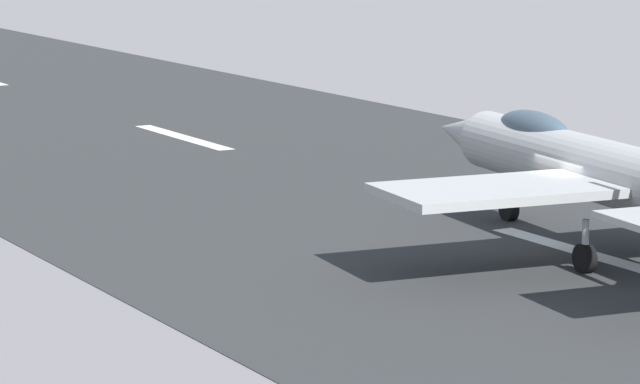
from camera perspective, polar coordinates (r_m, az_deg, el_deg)
ground_plane at (r=45.36m, az=8.63°, el=-1.96°), size 400.00×400.00×0.00m
runway_strip at (r=45.34m, az=8.64°, el=-1.95°), size 240.00×26.00×0.02m
fighter_jet at (r=44.28m, az=9.88°, el=0.80°), size 18.05×13.69×5.54m
crew_person at (r=59.87m, az=7.05°, el=1.79°), size 0.47×0.61×1.67m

